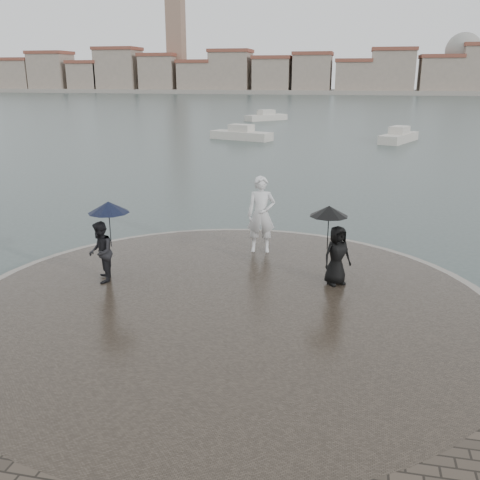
# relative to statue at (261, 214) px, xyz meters

# --- Properties ---
(ground) EXTENTS (400.00, 400.00, 0.00)m
(ground) POSITION_rel_statue_xyz_m (-0.08, -7.31, -1.47)
(ground) COLOR #2B3835
(ground) RESTS_ON ground
(kerb_ring) EXTENTS (12.50, 12.50, 0.32)m
(kerb_ring) POSITION_rel_statue_xyz_m (-0.08, -3.81, -1.31)
(kerb_ring) COLOR gray
(kerb_ring) RESTS_ON ground
(quay_tip) EXTENTS (11.90, 11.90, 0.36)m
(quay_tip) POSITION_rel_statue_xyz_m (-0.08, -3.81, -1.29)
(quay_tip) COLOR #2D261E
(quay_tip) RESTS_ON ground
(statue) EXTENTS (0.89, 0.66, 2.22)m
(statue) POSITION_rel_statue_xyz_m (0.00, 0.00, 0.00)
(statue) COLOR silver
(statue) RESTS_ON quay_tip
(visitor_left) EXTENTS (1.17, 1.06, 2.04)m
(visitor_left) POSITION_rel_statue_xyz_m (-3.38, -3.19, -0.00)
(visitor_left) COLOR black
(visitor_left) RESTS_ON quay_tip
(visitor_right) EXTENTS (1.15, 0.97, 1.95)m
(visitor_right) POSITION_rel_statue_xyz_m (2.19, -2.11, -0.03)
(visitor_right) COLOR black
(visitor_right) RESTS_ON quay_tip
(far_skyline) EXTENTS (260.00, 20.00, 37.00)m
(far_skyline) POSITION_rel_statue_xyz_m (-6.37, 153.40, 4.14)
(far_skyline) COLOR gray
(far_skyline) RESTS_ON ground
(boats) EXTENTS (34.68, 25.24, 1.50)m
(boats) POSITION_rel_statue_xyz_m (2.88, 36.76, -1.09)
(boats) COLOR beige
(boats) RESTS_ON ground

